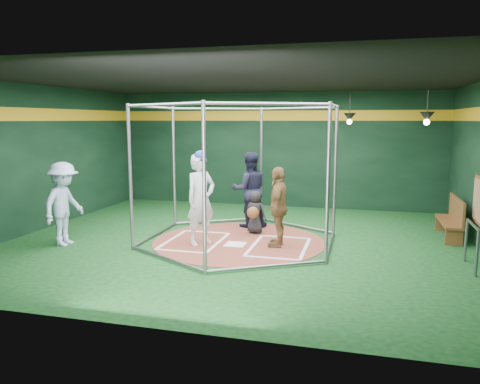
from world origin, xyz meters
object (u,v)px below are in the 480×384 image
(batter_figure, at_px, (201,198))
(umpire, at_px, (250,190))
(visitor_leopard, at_px, (278,207))
(dugout_bench, at_px, (452,217))

(batter_figure, bearing_deg, umpire, 72.08)
(visitor_leopard, relative_size, umpire, 0.90)
(batter_figure, height_order, umpire, batter_figure)
(visitor_leopard, height_order, umpire, umpire)
(visitor_leopard, distance_m, dugout_bench, 4.12)
(visitor_leopard, xyz_separation_m, umpire, (-1.02, 1.63, 0.09))
(umpire, bearing_deg, batter_figure, 49.04)
(batter_figure, distance_m, dugout_bench, 5.74)
(dugout_bench, bearing_deg, batter_figure, -159.52)
(batter_figure, xyz_separation_m, dugout_bench, (5.35, 2.00, -0.54))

